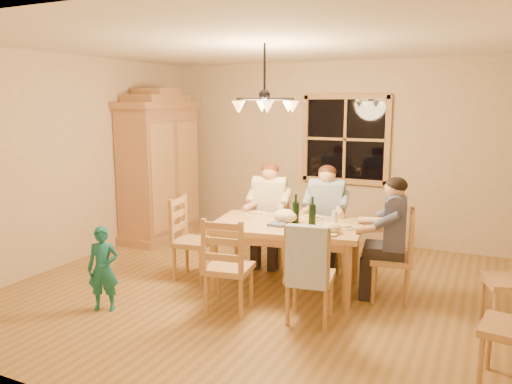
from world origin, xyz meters
The scene contains 31 objects.
floor centered at (0.00, 0.00, 0.00)m, with size 5.50×5.50×0.00m, color olive.
ceiling centered at (0.00, 0.00, 2.70)m, with size 5.50×5.00×0.02m, color white.
wall_back centered at (0.00, 2.50, 1.35)m, with size 5.50×0.02×2.70m, color tan.
wall_left centered at (-2.75, 0.00, 1.35)m, with size 0.02×5.00×2.70m, color tan.
window centered at (0.20, 2.47, 1.55)m, with size 1.30×0.06×1.30m.
chandelier centered at (0.00, 0.00, 2.08)m, with size 0.77×0.68×0.71m.
armoire centered at (-2.42, 1.39, 1.06)m, with size 0.66×1.40×2.30m.
dining_table centered at (0.20, 0.19, 0.65)m, with size 1.79×1.25×0.76m.
chair_far_left centered at (-0.33, 0.89, 0.30)m, with size 0.50×0.48×0.99m.
chair_far_right centered at (0.39, 1.01, 0.30)m, with size 0.50×0.48×0.99m.
chair_near_left centered at (-0.09, -0.65, 0.30)m, with size 0.50×0.48×0.99m.
chair_near_right centered at (0.73, -0.52, 0.30)m, with size 0.50×0.48×0.99m.
chair_end_left centered at (-0.94, 0.01, 0.30)m, with size 0.48×0.50×0.99m.
chair_end_right centered at (1.33, 0.37, 0.30)m, with size 0.48×0.50×0.99m.
adult_woman centered at (-0.33, 0.89, 0.84)m, with size 0.44×0.47×0.87m.
adult_plaid_man centered at (0.39, 1.01, 0.84)m, with size 0.44×0.47×0.87m.
adult_slate_man centered at (1.33, 0.37, 0.84)m, with size 0.47×0.44×0.87m.
towel centered at (0.76, -0.71, 0.70)m, with size 0.38×0.10×0.58m, color #AAC3E7.
wine_bottle_a centered at (0.28, 0.24, 0.93)m, with size 0.08×0.08×0.33m, color black.
wine_bottle_b centered at (0.49, 0.18, 0.93)m, with size 0.08×0.08×0.33m, color black.
plate_woman centered at (-0.29, 0.41, 0.77)m, with size 0.26×0.26×0.02m, color white.
plate_plaid centered at (0.37, 0.53, 0.77)m, with size 0.26×0.26×0.02m, color white.
plate_slate centered at (0.82, 0.26, 0.77)m, with size 0.26×0.26×0.02m, color white.
wine_glass_a centered at (0.03, 0.42, 0.83)m, with size 0.06×0.06×0.14m, color silver.
wine_glass_b centered at (0.67, 0.43, 0.83)m, with size 0.06×0.06×0.14m, color silver.
cap centered at (0.76, 0.01, 0.82)m, with size 0.20×0.20×0.11m, color #C7BC85.
napkin centered at (0.14, 0.03, 0.78)m, with size 0.18×0.14×0.03m, color #485784.
cloth_bundle centered at (0.17, 0.21, 0.84)m, with size 0.28×0.22×0.15m, color #C3B28D.
child centered at (-1.25, -1.18, 0.44)m, with size 0.32×0.21×0.87m, color #186D6F.
chair_spare_front centered at (2.45, -0.95, 0.30)m, with size 0.48×0.50×0.99m.
chair_spare_back centered at (2.45, 0.13, 0.30)m, with size 0.54×0.55×0.99m.
Camera 1 is at (2.23, -4.86, 2.10)m, focal length 35.00 mm.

